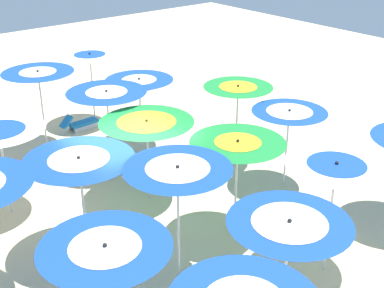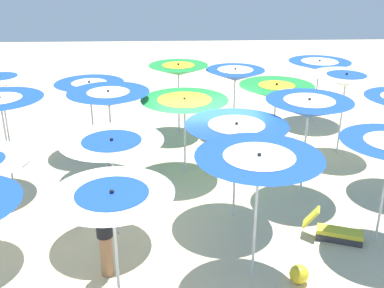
% 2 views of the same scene
% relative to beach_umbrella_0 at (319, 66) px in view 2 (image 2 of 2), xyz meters
% --- Properties ---
extents(ground, '(41.22, 41.22, 0.04)m').
position_rel_beach_umbrella_0_xyz_m(ground, '(4.22, 4.90, -2.02)').
color(ground, beige).
extents(beach_umbrella_0, '(2.11, 2.11, 2.21)m').
position_rel_beach_umbrella_0_xyz_m(beach_umbrella_0, '(0.00, 0.00, 0.00)').
color(beach_umbrella_0, silver).
rests_on(beach_umbrella_0, ground).
extents(beach_umbrella_1, '(1.91, 1.91, 2.16)m').
position_rel_beach_umbrella_0_xyz_m(beach_umbrella_1, '(3.00, 0.85, -0.08)').
color(beach_umbrella_1, silver).
rests_on(beach_umbrella_1, ground).
extents(beach_umbrella_2, '(1.92, 1.92, 2.33)m').
position_rel_beach_umbrella_0_xyz_m(beach_umbrella_2, '(4.84, 0.87, 0.10)').
color(beach_umbrella_2, silver).
rests_on(beach_umbrella_2, ground).
extents(beach_umbrella_3, '(2.02, 2.02, 2.19)m').
position_rel_beach_umbrella_0_xyz_m(beach_umbrella_3, '(7.44, 2.36, -0.07)').
color(beach_umbrella_3, silver).
rests_on(beach_umbrella_3, ground).
extents(beach_umbrella_4, '(2.02, 2.02, 2.46)m').
position_rel_beach_umbrella_0_xyz_m(beach_umbrella_4, '(9.90, 2.59, 0.23)').
color(beach_umbrella_4, silver).
rests_on(beach_umbrella_4, ground).
extents(beach_umbrella_5, '(1.96, 1.96, 2.48)m').
position_rel_beach_umbrella_0_xyz_m(beach_umbrella_5, '(0.10, 2.88, 0.26)').
color(beach_umbrella_5, silver).
rests_on(beach_umbrella_5, ground).
extents(beach_umbrella_6, '(2.05, 2.05, 2.35)m').
position_rel_beach_umbrella_0_xyz_m(beach_umbrella_6, '(2.20, 3.41, 0.09)').
color(beach_umbrella_6, silver).
rests_on(beach_umbrella_6, ground).
extents(beach_umbrella_7, '(2.30, 2.30, 2.15)m').
position_rel_beach_umbrella_0_xyz_m(beach_umbrella_7, '(4.72, 4.00, -0.06)').
color(beach_umbrella_7, silver).
rests_on(beach_umbrella_7, ground).
extents(beach_umbrella_8, '(2.15, 2.15, 2.35)m').
position_rel_beach_umbrella_0_xyz_m(beach_umbrella_8, '(6.70, 3.90, 0.11)').
color(beach_umbrella_8, silver).
rests_on(beach_umbrella_8, ground).
extents(beach_umbrella_9, '(2.08, 2.08, 2.45)m').
position_rel_beach_umbrella_0_xyz_m(beach_umbrella_9, '(9.20, 4.68, 0.24)').
color(beach_umbrella_9, silver).
rests_on(beach_umbrella_9, ground).
extents(beach_umbrella_11, '(2.05, 2.05, 2.51)m').
position_rel_beach_umbrella_0_xyz_m(beach_umbrella_11, '(1.83, 5.30, 0.24)').
color(beach_umbrella_11, silver).
rests_on(beach_umbrella_11, ground).
extents(beach_umbrella_12, '(2.24, 2.24, 2.32)m').
position_rel_beach_umbrella_0_xyz_m(beach_umbrella_12, '(3.67, 6.35, 0.06)').
color(beach_umbrella_12, silver).
rests_on(beach_umbrella_12, ground).
extents(beach_umbrella_13, '(2.10, 2.10, 2.25)m').
position_rel_beach_umbrella_0_xyz_m(beach_umbrella_13, '(6.26, 6.99, 0.01)').
color(beach_umbrella_13, silver).
rests_on(beach_umbrella_13, ground).
extents(beach_umbrella_17, '(2.22, 2.22, 2.54)m').
position_rel_beach_umbrella_0_xyz_m(beach_umbrella_17, '(3.57, 8.49, 0.27)').
color(beach_umbrella_17, silver).
rests_on(beach_umbrella_17, ground).
extents(beach_umbrella_18, '(1.92, 1.92, 2.37)m').
position_rel_beach_umbrella_0_xyz_m(beach_umbrella_18, '(5.96, 9.40, 0.13)').
color(beach_umbrella_18, silver).
rests_on(beach_umbrella_18, ground).
extents(lounger_0, '(0.46, 1.34, 0.59)m').
position_rel_beach_umbrella_0_xyz_m(lounger_0, '(9.78, 3.17, -1.80)').
color(lounger_0, silver).
rests_on(lounger_0, ground).
extents(lounger_1, '(1.29, 0.75, 0.67)m').
position_rel_beach_umbrella_0_xyz_m(lounger_1, '(1.64, 7.38, -1.79)').
color(lounger_1, '#333338').
rests_on(lounger_1, ground).
extents(lounger_2, '(0.67, 1.27, 0.58)m').
position_rel_beach_umbrella_0_xyz_m(lounger_2, '(6.85, 4.57, -1.80)').
color(lounger_2, '#333338').
rests_on(lounger_2, ground).
extents(beachgoer_0, '(0.30, 0.30, 1.82)m').
position_rel_beach_umbrella_0_xyz_m(beachgoer_0, '(6.31, 8.35, -1.04)').
color(beachgoer_0, '#A3704C').
rests_on(beachgoer_0, ground).
extents(beach_ball, '(0.36, 0.36, 0.36)m').
position_rel_beach_umbrella_0_xyz_m(beach_ball, '(2.74, 8.73, -1.82)').
color(beach_ball, yellow).
rests_on(beach_ball, ground).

